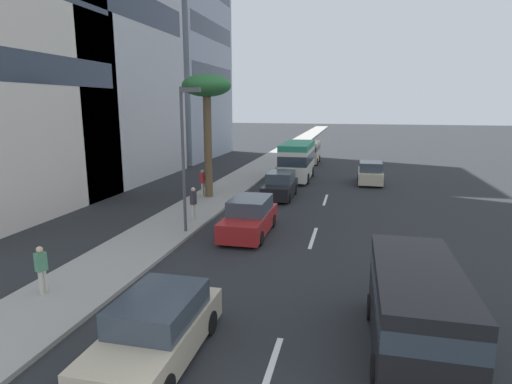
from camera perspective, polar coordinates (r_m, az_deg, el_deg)
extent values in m
plane|color=#26282B|center=(36.69, 10.33, 2.07)|extent=(198.00, 198.00, 0.00)
cube|color=#9E9B93|center=(37.69, -0.59, 2.63)|extent=(162.00, 3.20, 0.15)
cube|color=silver|center=(10.49, 1.68, -23.45)|extent=(3.20, 0.16, 0.01)
cube|color=silver|center=(19.83, 7.70, -6.10)|extent=(3.20, 0.16, 0.01)
cube|color=silver|center=(27.64, 9.33, -1.03)|extent=(3.20, 0.16, 0.01)
cube|color=beige|center=(33.98, 15.09, 2.12)|extent=(4.19, 1.80, 0.84)
cube|color=#38424C|center=(33.66, 15.17, 3.35)|extent=(2.31, 1.66, 0.69)
cylinder|color=black|center=(35.29, 13.67, 2.08)|extent=(0.64, 0.22, 0.64)
cylinder|color=black|center=(35.35, 16.35, 1.95)|extent=(0.64, 0.22, 0.64)
cylinder|color=black|center=(32.73, 13.69, 1.34)|extent=(0.64, 0.22, 0.64)
cylinder|color=black|center=(32.79, 16.58, 1.20)|extent=(0.64, 0.22, 0.64)
cube|color=#A51E1E|center=(20.02, -0.94, -4.05)|extent=(4.68, 1.86, 0.85)
cube|color=#38424C|center=(20.04, -0.79, -1.75)|extent=(2.57, 1.72, 0.69)
cylinder|color=black|center=(18.56, 0.55, -6.23)|extent=(0.64, 0.22, 0.64)
cylinder|color=black|center=(18.99, -4.53, -5.85)|extent=(0.64, 0.22, 0.64)
cylinder|color=black|center=(21.28, 2.26, -3.88)|extent=(0.64, 0.22, 0.64)
cylinder|color=black|center=(21.65, -2.21, -3.60)|extent=(0.64, 0.22, 0.64)
cube|color=beige|center=(44.30, 7.15, 5.39)|extent=(4.75, 1.94, 2.02)
cube|color=#2D3842|center=(44.26, 7.16, 5.96)|extent=(4.76, 1.95, 0.48)
cylinder|color=black|center=(42.91, 8.14, 4.02)|extent=(0.72, 0.24, 0.72)
cylinder|color=black|center=(43.11, 5.69, 4.12)|extent=(0.72, 0.24, 0.72)
cylinder|color=black|center=(45.73, 8.46, 4.48)|extent=(0.72, 0.24, 0.72)
cylinder|color=black|center=(45.91, 6.16, 4.57)|extent=(0.72, 0.24, 0.72)
cube|color=beige|center=(10.99, -13.29, -18.58)|extent=(4.49, 1.87, 0.76)
cube|color=#38424C|center=(10.84, -12.93, -14.85)|extent=(2.47, 1.72, 0.62)
cylinder|color=black|center=(10.50, -21.40, -22.21)|extent=(0.64, 0.22, 0.64)
cylinder|color=black|center=(11.92, -6.25, -17.07)|extent=(0.64, 0.22, 0.64)
cylinder|color=black|center=(12.54, -13.99, -15.82)|extent=(0.64, 0.22, 0.64)
cube|color=silver|center=(34.54, 5.57, 3.96)|extent=(6.29, 2.18, 2.33)
cube|color=#268C66|center=(34.38, 5.62, 6.25)|extent=(6.29, 2.18, 0.44)
cube|color=#28333D|center=(34.48, 5.59, 4.69)|extent=(6.30, 2.19, 0.78)
cylinder|color=black|center=(32.78, 6.91, 1.78)|extent=(0.84, 0.26, 0.84)
cylinder|color=black|center=(33.06, 3.33, 1.93)|extent=(0.84, 0.26, 0.84)
cylinder|color=black|center=(36.36, 7.55, 2.75)|extent=(0.84, 0.26, 0.84)
cylinder|color=black|center=(36.61, 4.31, 2.88)|extent=(0.84, 0.26, 0.84)
cube|color=black|center=(11.32, 20.70, -14.36)|extent=(5.09, 1.98, 2.03)
cube|color=#2D3842|center=(11.13, 20.87, -12.29)|extent=(5.10, 1.98, 0.49)
cylinder|color=black|center=(12.97, 15.29, -14.73)|extent=(0.72, 0.24, 0.72)
cylinder|color=black|center=(13.20, 23.74, -14.85)|extent=(0.72, 0.24, 0.72)
cylinder|color=black|center=(10.31, 15.89, -22.24)|extent=(0.72, 0.24, 0.72)
cylinder|color=black|center=(10.61, 26.89, -22.10)|extent=(0.72, 0.24, 0.72)
cube|color=black|center=(27.88, 3.26, 0.44)|extent=(4.44, 1.75, 0.83)
cube|color=#38424C|center=(27.96, 3.36, 2.04)|extent=(2.44, 1.61, 0.68)
cylinder|color=black|center=(26.48, 4.46, -0.78)|extent=(0.64, 0.22, 0.64)
cylinder|color=black|center=(26.76, 1.05, -0.61)|extent=(0.64, 0.22, 0.64)
cylinder|color=black|center=(29.15, 5.28, 0.37)|extent=(0.64, 0.22, 0.64)
cylinder|color=black|center=(29.40, 2.17, 0.51)|extent=(0.64, 0.22, 0.64)
cylinder|color=beige|center=(15.24, -26.94, -10.84)|extent=(0.14, 0.14, 0.75)
cylinder|color=beige|center=(15.35, -26.56, -10.64)|extent=(0.14, 0.14, 0.75)
cube|color=#4C8C66|center=(15.06, -26.99, -8.36)|extent=(0.38, 0.32, 0.60)
sphere|color=beige|center=(14.94, -27.13, -6.91)|extent=(0.20, 0.20, 0.20)
cylinder|color=beige|center=(27.84, -7.23, 0.31)|extent=(0.14, 0.14, 0.84)
cylinder|color=beige|center=(27.99, -7.12, 0.37)|extent=(0.14, 0.14, 0.84)
cube|color=red|center=(27.77, -7.21, 1.86)|extent=(0.32, 0.38, 0.66)
sphere|color=tan|center=(27.70, -7.24, 2.76)|extent=(0.23, 0.23, 0.23)
cylinder|color=beige|center=(22.09, -8.45, -2.74)|extent=(0.14, 0.14, 0.84)
cylinder|color=beige|center=(22.24, -8.30, -2.64)|extent=(0.14, 0.14, 0.84)
cube|color=#333338|center=(21.99, -8.44, -0.81)|extent=(0.35, 0.27, 0.66)
sphere|color=beige|center=(21.90, -8.47, 0.33)|extent=(0.23, 0.23, 0.23)
cylinder|color=brown|center=(27.23, -6.48, 6.17)|extent=(0.50, 0.50, 6.57)
ellipsoid|color=#2D7238|center=(27.13, -6.67, 14.06)|extent=(3.05, 3.05, 1.37)
cylinder|color=#4C4C51|center=(19.71, -9.76, 4.10)|extent=(0.14, 0.14, 6.66)
cube|color=#4C4C51|center=(19.39, -8.84, 13.43)|extent=(0.24, 0.90, 0.20)
cube|color=#2D3847|center=(25.11, -26.33, 14.62)|extent=(12.11, 0.08, 1.55)
cube|color=#2D3847|center=(34.45, -15.39, 22.85)|extent=(14.38, 0.08, 2.15)
cube|color=#2D3847|center=(48.96, -5.74, 15.44)|extent=(13.17, 0.08, 1.93)
cube|color=#2D3847|center=(49.48, -5.85, 20.79)|extent=(13.17, 0.08, 1.93)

